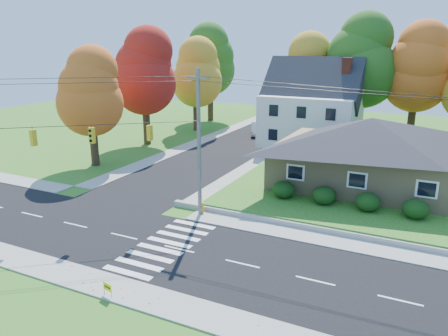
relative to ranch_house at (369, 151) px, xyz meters
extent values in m
plane|color=#3D7923|center=(-8.00, -16.00, -3.27)|extent=(120.00, 120.00, 0.00)
cube|color=black|center=(-8.00, -16.00, -3.26)|extent=(90.00, 8.00, 0.02)
cube|color=black|center=(-16.00, 10.00, -3.25)|extent=(8.00, 44.00, 0.02)
cube|color=#9C9A90|center=(-8.00, -11.00, -3.23)|extent=(90.00, 2.00, 0.08)
cube|color=#9C9A90|center=(-8.00, -21.00, -3.23)|extent=(90.00, 2.00, 0.08)
cube|color=#3D7923|center=(5.00, 5.00, -3.02)|extent=(30.00, 30.00, 0.50)
cube|color=tan|center=(0.00, 0.00, -1.17)|extent=(14.00, 10.00, 3.20)
pyramid|color=#26262B|center=(0.00, 0.00, 1.53)|extent=(14.60, 10.60, 2.20)
cube|color=silver|center=(-8.00, 12.00, 0.03)|extent=(10.00, 8.00, 5.60)
pyramid|color=#26262B|center=(-8.00, 12.00, 4.03)|extent=(10.40, 8.40, 2.40)
cube|color=brown|center=(-4.50, 12.00, 2.03)|extent=(0.90, 0.90, 9.60)
ellipsoid|color=#163A10|center=(-5.00, -6.20, -2.13)|extent=(1.70, 1.70, 1.27)
ellipsoid|color=#163A10|center=(-2.00, -6.20, -2.13)|extent=(1.70, 1.70, 1.27)
ellipsoid|color=#163A10|center=(1.00, -6.20, -2.13)|extent=(1.70, 1.70, 1.27)
ellipsoid|color=#163A10|center=(4.00, -6.20, -2.13)|extent=(1.70, 1.70, 1.27)
cylinder|color=#666059|center=(-9.50, -10.80, 1.73)|extent=(0.26, 0.26, 10.00)
cube|color=#666059|center=(-9.50, -10.80, 6.13)|extent=(1.60, 0.12, 0.12)
cube|color=gold|center=(-17.50, -17.20, 2.68)|extent=(0.26, 0.34, 1.00)
cube|color=gold|center=(-14.80, -15.05, 2.68)|extent=(0.34, 0.26, 1.00)
cube|color=gold|center=(-12.00, -12.80, 2.68)|extent=(0.26, 0.34, 1.00)
cylinder|color=black|center=(-16.00, -16.00, 3.33)|extent=(13.02, 10.43, 0.04)
cylinder|color=#3F2A19|center=(-10.00, 18.00, -0.07)|extent=(0.80, 0.80, 5.40)
sphere|color=gold|center=(-10.00, 18.00, 3.83)|extent=(6.72, 6.72, 6.72)
sphere|color=gold|center=(-10.00, 18.00, 5.51)|extent=(5.91, 5.91, 5.91)
sphere|color=gold|center=(-10.00, 18.00, 7.19)|extent=(5.11, 5.11, 5.11)
cylinder|color=#3F2A19|center=(-4.00, 17.00, 0.38)|extent=(0.86, 0.86, 6.30)
sphere|color=#2F621B|center=(-4.00, 17.00, 4.93)|extent=(7.84, 7.84, 7.84)
sphere|color=#2F621B|center=(-4.00, 17.00, 6.89)|extent=(6.90, 6.90, 6.90)
sphere|color=#2F621B|center=(-4.00, 17.00, 8.85)|extent=(5.96, 5.96, 5.96)
cylinder|color=#3F2A19|center=(2.00, 18.00, 0.16)|extent=(0.83, 0.83, 5.85)
sphere|color=#D85D1E|center=(2.00, 18.00, 4.38)|extent=(7.28, 7.28, 7.28)
sphere|color=#D85D1E|center=(2.00, 18.00, 6.20)|extent=(6.41, 6.41, 6.41)
sphere|color=#D85D1E|center=(2.00, 18.00, 8.02)|extent=(5.53, 5.53, 5.53)
cylinder|color=#3F2A19|center=(-25.00, -4.00, -0.79)|extent=(0.77, 0.77, 4.95)
sphere|color=#D85D1E|center=(-25.00, -4.00, 2.78)|extent=(6.16, 6.16, 6.16)
sphere|color=#D85D1E|center=(-25.00, -4.00, 4.32)|extent=(5.42, 5.42, 5.42)
sphere|color=#D85D1E|center=(-25.00, -4.00, 5.86)|extent=(4.68, 4.68, 4.68)
cylinder|color=#3F2A19|center=(-26.00, 6.00, -0.34)|extent=(0.83, 0.83, 5.85)
sphere|color=#A81E15|center=(-26.00, 6.00, 3.88)|extent=(7.28, 7.28, 7.28)
sphere|color=#A81E15|center=(-26.00, 6.00, 5.70)|extent=(6.41, 6.41, 6.41)
sphere|color=#A81E15|center=(-26.00, 6.00, 7.52)|extent=(5.53, 5.53, 5.53)
cylinder|color=#3F2A19|center=(-25.00, 16.00, -0.57)|extent=(0.80, 0.80, 5.40)
sphere|color=gold|center=(-25.00, 16.00, 3.33)|extent=(6.72, 6.72, 6.72)
sphere|color=gold|center=(-25.00, 16.00, 5.01)|extent=(5.91, 5.91, 5.91)
sphere|color=gold|center=(-25.00, 16.00, 6.69)|extent=(5.11, 5.11, 5.11)
cylinder|color=#3F2A19|center=(-27.00, 24.00, -0.12)|extent=(0.86, 0.86, 6.30)
sphere|color=#2F621B|center=(-27.00, 24.00, 4.43)|extent=(7.84, 7.84, 7.84)
sphere|color=#2F621B|center=(-27.00, 24.00, 6.39)|extent=(6.90, 6.90, 6.90)
sphere|color=#2F621B|center=(-27.00, 24.00, 8.35)|extent=(5.96, 5.96, 5.96)
imported|color=#BAB9C0|center=(-16.14, 16.71, -2.43)|extent=(3.39, 5.24, 1.63)
cylinder|color=#F5AD16|center=(-9.53, -10.46, -3.22)|extent=(0.36, 0.36, 0.10)
cylinder|color=#F5AD16|center=(-9.53, -10.46, -2.92)|extent=(0.24, 0.24, 0.54)
sphere|color=#F5AD16|center=(-9.53, -10.46, -2.59)|extent=(0.26, 0.26, 0.26)
cylinder|color=#F5AD16|center=(-9.53, -10.46, -2.82)|extent=(0.46, 0.26, 0.12)
cylinder|color=black|center=(-8.61, -21.71, -3.02)|extent=(0.02, 0.02, 0.49)
cylinder|color=black|center=(-8.17, -21.71, -3.02)|extent=(0.02, 0.02, 0.49)
cube|color=#F6F500|center=(-8.39, -21.71, -2.72)|extent=(0.58, 0.17, 0.39)
camera|label=1|loc=(4.45, -35.54, 8.23)|focal=35.00mm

